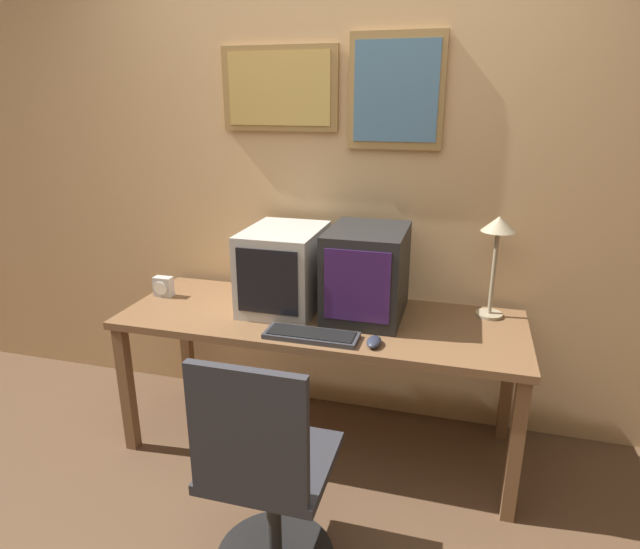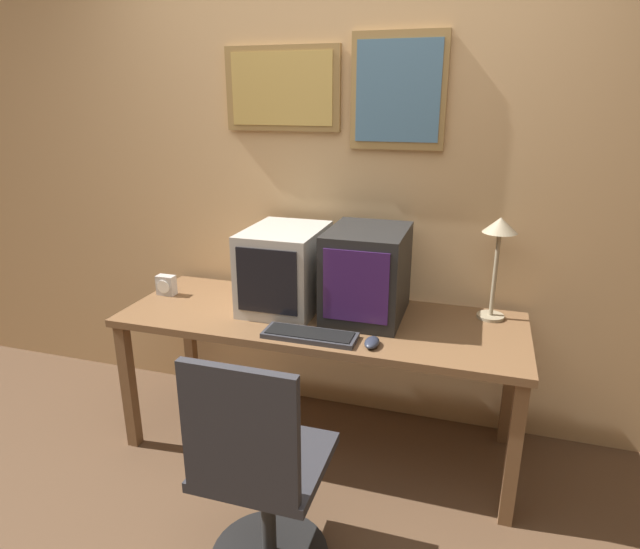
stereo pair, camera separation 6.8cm
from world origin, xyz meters
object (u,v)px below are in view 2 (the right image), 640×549
keyboard_main (310,335)px  desk_clock (166,285)px  mouse_near_keyboard (372,342)px  desk_lamp (499,240)px  monitor_left (285,268)px  office_chair (260,483)px  monitor_right (367,273)px

keyboard_main → desk_clock: (-0.90, 0.29, 0.04)m
keyboard_main → mouse_near_keyboard: bearing=-0.5°
mouse_near_keyboard → desk_lamp: bearing=44.5°
keyboard_main → desk_lamp: (0.76, 0.47, 0.37)m
monitor_left → desk_lamp: (0.99, 0.15, 0.18)m
keyboard_main → office_chair: size_ratio=0.44×
monitor_left → mouse_near_keyboard: monitor_left is taller
desk_clock → keyboard_main: bearing=-17.7°
monitor_left → mouse_near_keyboard: size_ratio=4.28×
monitor_right → office_chair: monitor_right is taller
office_chair → keyboard_main: bearing=90.5°
desk_lamp → monitor_right: bearing=-166.3°
monitor_right → mouse_near_keyboard: bearing=-73.0°
keyboard_main → mouse_near_keyboard: 0.28m
keyboard_main → desk_lamp: bearing=31.7°
desk_lamp → mouse_near_keyboard: bearing=-135.5°
monitor_left → office_chair: size_ratio=0.51×
office_chair → monitor_left: bearing=104.7°
monitor_left → mouse_near_keyboard: bearing=-32.3°
keyboard_main → office_chair: bearing=-89.5°
mouse_near_keyboard → office_chair: office_chair is taller
monitor_left → keyboard_main: (0.23, -0.32, -0.19)m
mouse_near_keyboard → desk_clock: (-1.18, 0.29, 0.04)m
mouse_near_keyboard → desk_lamp: (0.48, 0.47, 0.37)m
monitor_right → keyboard_main: 0.42m
desk_clock → desk_lamp: desk_lamp is taller
desk_clock → office_chair: bearing=-44.1°
monitor_left → office_chair: 1.07m
mouse_near_keyboard → desk_clock: bearing=166.2°
mouse_near_keyboard → office_chair: 0.73m
mouse_near_keyboard → office_chair: bearing=-115.0°
keyboard_main → office_chair: (0.00, -0.59, -0.32)m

